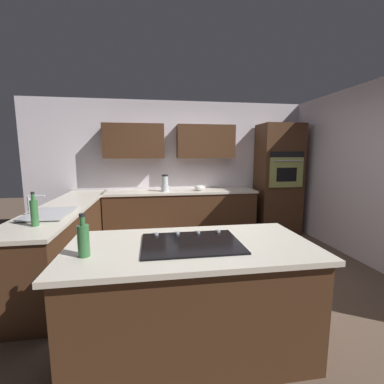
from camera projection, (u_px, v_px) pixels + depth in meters
ground_plane at (204, 277)px, 3.39m from camera, size 14.00×14.00×0.00m
wall_back at (181, 162)px, 5.18m from camera, size 6.00×0.44×2.60m
wall_left at (362, 174)px, 3.86m from camera, size 0.10×4.00×2.60m
lower_cabinets_back at (181, 215)px, 5.00m from camera, size 2.80×0.60×0.86m
countertop_back at (181, 192)px, 4.93m from camera, size 2.84×0.64×0.04m
lower_cabinets_side at (67, 239)px, 3.59m from camera, size 0.60×2.90×0.86m
countertop_side at (64, 207)px, 3.53m from camera, size 0.64×2.94×0.04m
island_base at (191, 300)px, 2.10m from camera, size 1.83×0.87×0.86m
island_top at (191, 246)px, 2.03m from camera, size 1.91×0.95×0.04m
wall_oven at (278, 179)px, 5.19m from camera, size 0.80×0.66×2.16m
sink_unit at (48, 213)px, 2.99m from camera, size 0.46×0.70×0.23m
cooktop at (191, 243)px, 2.03m from camera, size 0.76×0.56×0.03m
blender at (165, 184)px, 4.82m from camera, size 0.15×0.15×0.31m
mixing_bowl at (200, 188)px, 4.93m from camera, size 0.19×0.19×0.11m
dish_soap_bottle at (34, 212)px, 2.51m from camera, size 0.07×0.07×0.34m
oil_bottle at (83, 239)px, 1.77m from camera, size 0.08×0.08×0.30m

